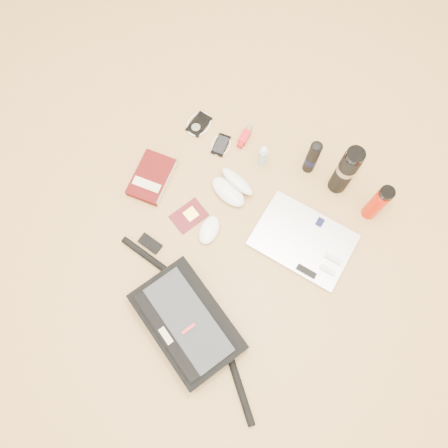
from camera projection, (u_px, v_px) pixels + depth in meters
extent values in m
plane|color=#B18649|center=(219.00, 248.00, 1.70)|extent=(4.00, 4.00, 0.00)
cube|color=black|center=(188.00, 322.00, 1.57)|extent=(0.47, 0.39, 0.10)
cube|color=#2C2F33|center=(184.00, 323.00, 1.51)|extent=(0.40, 0.31, 0.01)
cube|color=black|center=(166.00, 336.00, 1.50)|extent=(0.34, 0.18, 0.01)
cube|color=beige|center=(166.00, 336.00, 1.50)|extent=(0.07, 0.05, 0.01)
cube|color=red|center=(189.00, 329.00, 1.50)|extent=(0.03, 0.05, 0.02)
cylinder|color=black|center=(149.00, 257.00, 1.68)|extent=(0.25, 0.05, 0.03)
cylinder|color=black|center=(240.00, 389.00, 1.53)|extent=(0.20, 0.19, 0.03)
cube|color=black|center=(150.00, 243.00, 1.70)|extent=(0.09, 0.05, 0.02)
cube|color=silver|center=(303.00, 240.00, 1.70)|extent=(0.37, 0.27, 0.02)
cube|color=black|center=(320.00, 222.00, 1.70)|extent=(0.03, 0.04, 0.00)
cube|color=silver|center=(334.00, 259.00, 1.66)|extent=(0.07, 0.02, 0.01)
cube|color=silver|center=(328.00, 270.00, 1.64)|extent=(0.06, 0.02, 0.01)
cube|color=black|center=(306.00, 271.00, 1.64)|extent=(0.08, 0.02, 0.01)
cube|color=#460909|center=(152.00, 177.00, 1.77)|extent=(0.16, 0.22, 0.04)
cube|color=beige|center=(167.00, 183.00, 1.76)|extent=(0.03, 0.20, 0.03)
cube|color=beige|center=(147.00, 184.00, 1.74)|extent=(0.12, 0.05, 0.00)
cube|color=#521118|center=(189.00, 216.00, 1.74)|extent=(0.14, 0.16, 0.01)
cube|color=yellow|center=(191.00, 214.00, 1.74)|extent=(0.06, 0.06, 0.00)
ellipsoid|color=white|center=(209.00, 230.00, 1.70)|extent=(0.09, 0.13, 0.04)
ellipsoid|color=white|center=(228.00, 192.00, 1.75)|extent=(0.18, 0.12, 0.05)
ellipsoid|color=white|center=(237.00, 181.00, 1.74)|extent=(0.18, 0.13, 0.09)
ellipsoid|color=black|center=(223.00, 186.00, 1.75)|extent=(0.05, 0.04, 0.01)
ellipsoid|color=black|center=(234.00, 197.00, 1.74)|extent=(0.05, 0.04, 0.01)
cylinder|color=black|center=(228.00, 191.00, 1.74)|extent=(0.03, 0.01, 0.01)
cube|color=black|center=(199.00, 124.00, 1.86)|extent=(0.08, 0.12, 0.01)
cylinder|color=#A8A8AB|center=(196.00, 127.00, 1.85)|extent=(0.04, 0.04, 0.00)
torus|color=silver|center=(199.00, 124.00, 1.86)|extent=(0.10, 0.10, 0.01)
cube|color=black|center=(221.00, 145.00, 1.83)|extent=(0.07, 0.11, 0.01)
cube|color=black|center=(221.00, 144.00, 1.83)|extent=(0.06, 0.09, 0.00)
torus|color=white|center=(221.00, 145.00, 1.83)|extent=(0.09, 0.09, 0.01)
cube|color=red|center=(244.00, 137.00, 1.83)|extent=(0.04, 0.07, 0.03)
cube|color=#AE1012|center=(240.00, 145.00, 1.82)|extent=(0.02, 0.02, 0.02)
cylinder|color=#B5B5B8|center=(249.00, 129.00, 1.84)|extent=(0.03, 0.04, 0.02)
cylinder|color=#9CC7D8|center=(263.00, 157.00, 1.76)|extent=(0.04, 0.04, 0.10)
cylinder|color=white|center=(264.00, 150.00, 1.71)|extent=(0.03, 0.03, 0.02)
cylinder|color=silver|center=(264.00, 149.00, 1.69)|extent=(0.02, 0.02, 0.01)
cylinder|color=black|center=(312.00, 158.00, 1.71)|extent=(0.06, 0.06, 0.19)
cylinder|color=black|center=(311.00, 160.00, 1.73)|extent=(0.06, 0.06, 0.04)
ellipsoid|color=black|center=(317.00, 146.00, 1.62)|extent=(0.05, 0.05, 0.02)
cylinder|color=black|center=(345.00, 172.00, 1.66)|extent=(0.09, 0.09, 0.26)
cylinder|color=#949496|center=(347.00, 169.00, 1.63)|extent=(0.09, 0.09, 0.03)
cylinder|color=black|center=(355.00, 155.00, 1.52)|extent=(0.09, 0.09, 0.03)
cylinder|color=red|center=(377.00, 204.00, 1.65)|extent=(0.06, 0.06, 0.20)
cylinder|color=black|center=(387.00, 193.00, 1.54)|extent=(0.06, 0.06, 0.02)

